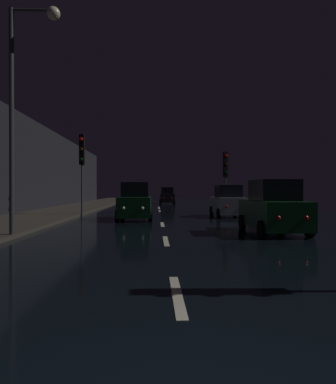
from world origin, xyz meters
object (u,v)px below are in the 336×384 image
(car_parked_right_near, at_px, (273,209))
(car_distant_taillights, at_px, (167,196))
(traffic_light_far_left, at_px, (82,156))
(car_parked_right_far, at_px, (228,202))
(streetlamp_overhead, at_px, (25,87))
(car_approaching_headlights, at_px, (135,203))
(traffic_light_far_right, at_px, (226,169))

(car_parked_right_near, bearing_deg, car_distant_taillights, 6.12)
(traffic_light_far_left, relative_size, car_parked_right_near, 1.28)
(car_distant_taillights, bearing_deg, car_parked_right_near, -173.88)
(traffic_light_far_left, height_order, car_parked_right_far, traffic_light_far_left)
(streetlamp_overhead, relative_size, car_approaching_headlights, 1.90)
(traffic_light_far_right, bearing_deg, car_approaching_headlights, -50.09)
(traffic_light_far_left, bearing_deg, traffic_light_far_right, 112.87)
(car_approaching_headlights, bearing_deg, car_distant_taillights, 173.55)
(car_distant_taillights, bearing_deg, car_approaching_headlights, 173.55)
(streetlamp_overhead, bearing_deg, car_approaching_headlights, 66.77)
(traffic_light_far_left, relative_size, car_parked_right_far, 1.33)
(streetlamp_overhead, xyz_separation_m, car_approaching_headlights, (3.27, 7.63, -4.16))
(traffic_light_far_left, distance_m, car_approaching_headlights, 5.25)
(traffic_light_far_right, height_order, car_distant_taillights, traffic_light_far_right)
(streetlamp_overhead, bearing_deg, car_parked_right_near, 8.41)
(car_approaching_headlights, xyz_separation_m, car_distant_taillights, (2.53, 22.36, -0.04))
(car_distant_taillights, xyz_separation_m, car_parked_right_near, (3.07, -28.67, 0.02))
(car_parked_right_far, bearing_deg, car_parked_right_near, -180.00)
(traffic_light_far_left, relative_size, car_distant_taillights, 1.31)
(streetlamp_overhead, relative_size, car_parked_right_near, 1.94)
(streetlamp_overhead, height_order, car_distant_taillights, streetlamp_overhead)
(car_parked_right_near, bearing_deg, streetlamp_overhead, 98.41)
(traffic_light_far_right, bearing_deg, traffic_light_far_left, -74.41)
(car_approaching_headlights, bearing_deg, car_parked_right_far, 109.99)
(car_approaching_headlights, bearing_deg, traffic_light_far_right, 136.40)
(traffic_light_far_left, height_order, car_distant_taillights, traffic_light_far_left)
(traffic_light_far_left, distance_m, car_parked_right_far, 9.57)
(car_approaching_headlights, height_order, car_parked_right_far, car_approaching_headlights)
(traffic_light_far_left, xyz_separation_m, car_parked_right_near, (9.11, -9.02, -2.83))
(traffic_light_far_left, relative_size, streetlamp_overhead, 0.66)
(traffic_light_far_left, xyz_separation_m, car_approaching_headlights, (3.51, -2.70, -2.81))
(traffic_light_far_right, relative_size, car_parked_right_far, 1.17)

